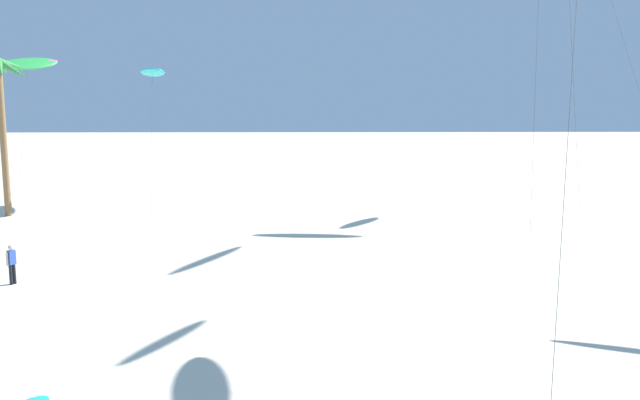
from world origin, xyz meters
TOP-DOWN VIEW (x-y plane):
  - palm_tree_1 at (-19.82, 41.36)m, footprint 3.90×3.90m
  - flying_kite_2 at (-11.53, 48.16)m, footprint 3.60×10.58m
  - flying_kite_8 at (-20.38, 47.24)m, footprint 4.33×9.05m
  - person_foreground_walker at (-12.36, 24.64)m, footprint 0.32×0.46m

SIDE VIEW (x-z plane):
  - person_foreground_walker at x=-12.36m, z-range 0.08..1.78m
  - palm_tree_1 at x=-19.82m, z-range 3.07..13.41m
  - flying_kite_2 at x=-11.53m, z-range 4.59..14.67m
  - flying_kite_8 at x=-20.38m, z-range 4.69..15.71m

